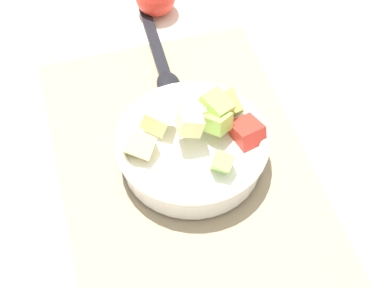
% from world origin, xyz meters
% --- Properties ---
extents(ground_plane, '(2.40, 2.40, 0.00)m').
position_xyz_m(ground_plane, '(0.00, 0.00, 0.00)').
color(ground_plane, silver).
extents(placemat, '(0.51, 0.34, 0.01)m').
position_xyz_m(placemat, '(0.00, 0.00, 0.00)').
color(placemat, gray).
rests_on(placemat, ground_plane).
extents(salad_bowl, '(0.21, 0.21, 0.10)m').
position_xyz_m(salad_bowl, '(-0.01, 0.01, 0.04)').
color(salad_bowl, white).
rests_on(salad_bowl, placemat).
extents(serving_spoon, '(0.22, 0.04, 0.01)m').
position_xyz_m(serving_spoon, '(-0.20, 0.02, 0.01)').
color(serving_spoon, black).
rests_on(serving_spoon, placemat).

